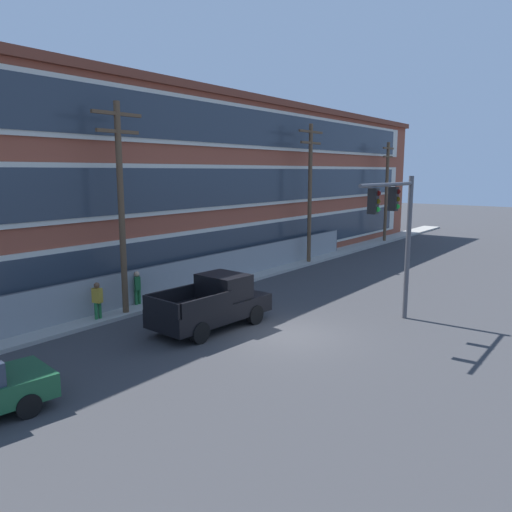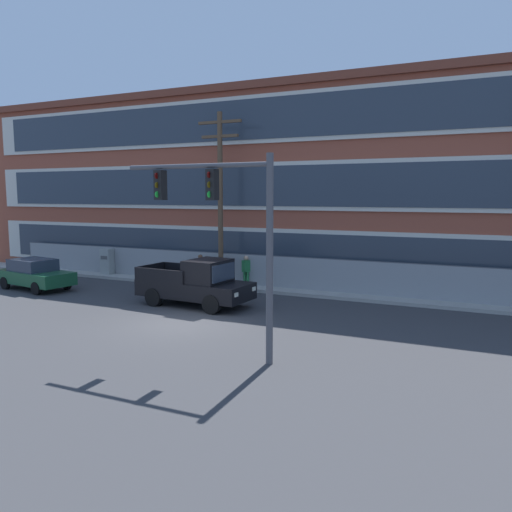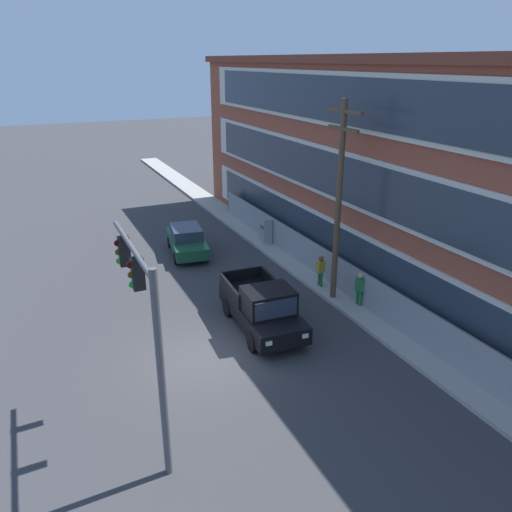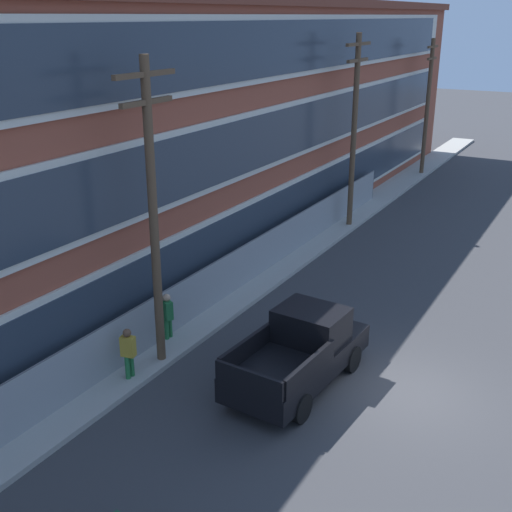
% 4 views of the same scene
% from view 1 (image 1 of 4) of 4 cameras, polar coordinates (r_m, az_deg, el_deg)
% --- Properties ---
extents(ground_plane, '(160.00, 160.00, 0.00)m').
position_cam_1_polar(ground_plane, '(19.25, 3.78, -9.02)').
color(ground_plane, '#38383A').
extents(sidewalk_building_side, '(80.00, 1.72, 0.16)m').
position_cam_1_polar(sidewalk_building_side, '(24.02, -11.49, -5.18)').
color(sidewalk_building_side, '#9E9B93').
rests_on(sidewalk_building_side, ground).
extents(brick_mill_building, '(54.94, 11.24, 10.61)m').
position_cam_1_polar(brick_mill_building, '(31.71, -11.41, 7.97)').
color(brick_mill_building, brown).
rests_on(brick_mill_building, ground).
extents(chain_link_fence, '(35.05, 0.06, 1.76)m').
position_cam_1_polar(chain_link_fence, '(24.53, -10.45, -2.87)').
color(chain_link_fence, gray).
rests_on(chain_link_fence, ground).
extents(traffic_signal_mast, '(4.84, 0.43, 5.97)m').
position_cam_1_polar(traffic_signal_mast, '(20.22, 15.79, 3.76)').
color(traffic_signal_mast, '#4C4C51').
rests_on(traffic_signal_mast, ground).
extents(pickup_truck_black, '(5.22, 2.43, 2.07)m').
position_cam_1_polar(pickup_truck_black, '(19.94, -4.87, -5.46)').
color(pickup_truck_black, black).
rests_on(pickup_truck_black, ground).
extents(utility_pole_near_corner, '(2.41, 0.26, 8.95)m').
position_cam_1_polar(utility_pole_near_corner, '(21.57, -15.18, 6.09)').
color(utility_pole_near_corner, brown).
rests_on(utility_pole_near_corner, ground).
extents(utility_pole_midblock, '(2.76, 0.26, 9.16)m').
position_cam_1_polar(utility_pole_midblock, '(33.19, 6.19, 7.80)').
color(utility_pole_midblock, brown).
rests_on(utility_pole_midblock, ground).
extents(utility_pole_far_east, '(2.02, 0.26, 8.56)m').
position_cam_1_polar(utility_pole_far_east, '(44.62, 14.70, 7.46)').
color(utility_pole_far_east, brown).
rests_on(utility_pole_far_east, ground).
extents(pedestrian_near_cabinet, '(0.32, 0.44, 1.69)m').
position_cam_1_polar(pedestrian_near_cabinet, '(21.49, -17.67, -4.76)').
color(pedestrian_near_cabinet, '#236B38').
rests_on(pedestrian_near_cabinet, ground).
extents(pedestrian_by_fence, '(0.40, 0.47, 1.69)m').
position_cam_1_polar(pedestrian_by_fence, '(23.31, -13.41, -3.44)').
color(pedestrian_by_fence, '#236B38').
rests_on(pedestrian_by_fence, ground).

